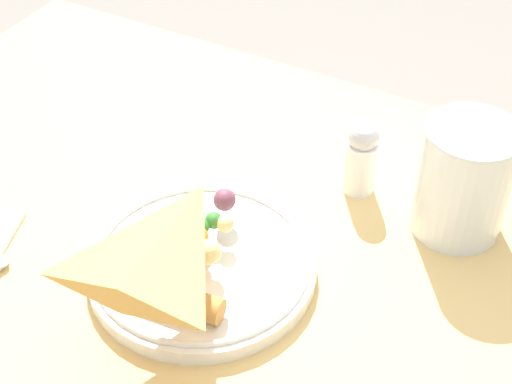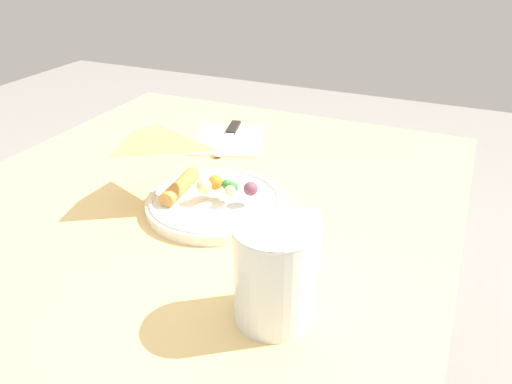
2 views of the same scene
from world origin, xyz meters
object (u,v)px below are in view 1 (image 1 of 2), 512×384
at_px(dining_table, 174,372).
at_px(salt_shaker, 361,158).
at_px(milk_glass, 462,185).
at_px(plate_pizza, 202,260).

distance_m(dining_table, salt_shaker, 0.29).
height_order(milk_glass, salt_shaker, milk_glass).
bearing_deg(dining_table, plate_pizza, 71.56).
bearing_deg(milk_glass, salt_shaker, 177.29).
height_order(dining_table, milk_glass, milk_glass).
height_order(plate_pizza, salt_shaker, salt_shaker).
height_order(plate_pizza, milk_glass, milk_glass).
distance_m(plate_pizza, milk_glass, 0.26).
bearing_deg(salt_shaker, plate_pizza, -115.15).
relative_size(milk_glass, salt_shaker, 1.40).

